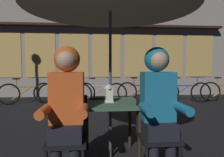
% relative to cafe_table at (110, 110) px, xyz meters
% --- Properties ---
extents(cafe_table, '(0.72, 0.72, 0.74)m').
position_rel_cafe_table_xyz_m(cafe_table, '(0.00, 0.00, 0.00)').
color(cafe_table, '#42664C').
rests_on(cafe_table, ground_plane).
extents(lantern, '(0.11, 0.11, 0.23)m').
position_rel_cafe_table_xyz_m(lantern, '(-0.02, -0.02, 0.22)').
color(lantern, white).
rests_on(lantern, cafe_table).
extents(chair_left, '(0.40, 0.40, 0.87)m').
position_rel_cafe_table_xyz_m(chair_left, '(-0.48, -0.37, -0.15)').
color(chair_left, black).
rests_on(chair_left, ground_plane).
extents(chair_right, '(0.40, 0.40, 0.87)m').
position_rel_cafe_table_xyz_m(chair_right, '(0.48, -0.37, -0.15)').
color(chair_right, black).
rests_on(chair_right, ground_plane).
extents(person_left_hooded, '(0.45, 0.56, 1.40)m').
position_rel_cafe_table_xyz_m(person_left_hooded, '(-0.48, -0.43, 0.21)').
color(person_left_hooded, black).
rests_on(person_left_hooded, ground_plane).
extents(person_right_hooded, '(0.45, 0.56, 1.40)m').
position_rel_cafe_table_xyz_m(person_right_hooded, '(0.48, -0.43, 0.21)').
color(person_right_hooded, black).
rests_on(person_right_hooded, ground_plane).
extents(shopfront_building, '(10.00, 0.93, 6.20)m').
position_rel_cafe_table_xyz_m(shopfront_building, '(0.28, 5.39, 2.45)').
color(shopfront_building, '#9E9389').
rests_on(shopfront_building, ground_plane).
extents(bicycle_nearest, '(1.66, 0.39, 0.84)m').
position_rel_cafe_table_xyz_m(bicycle_nearest, '(-2.32, 3.73, -0.29)').
color(bicycle_nearest, black).
rests_on(bicycle_nearest, ground_plane).
extents(bicycle_second, '(1.68, 0.18, 0.84)m').
position_rel_cafe_table_xyz_m(bicycle_second, '(-1.12, 3.57, -0.29)').
color(bicycle_second, black).
rests_on(bicycle_second, ground_plane).
extents(bicycle_third, '(1.65, 0.43, 0.84)m').
position_rel_cafe_table_xyz_m(bicycle_third, '(-0.01, 3.67, -0.29)').
color(bicycle_third, black).
rests_on(bicycle_third, ground_plane).
extents(bicycle_fourth, '(1.68, 0.08, 0.84)m').
position_rel_cafe_table_xyz_m(bicycle_fourth, '(1.37, 3.79, -0.29)').
color(bicycle_fourth, black).
rests_on(bicycle_fourth, ground_plane).
extents(bicycle_fifth, '(1.67, 0.30, 0.84)m').
position_rel_cafe_table_xyz_m(bicycle_fifth, '(2.74, 3.60, -0.29)').
color(bicycle_fifth, black).
rests_on(bicycle_fifth, ground_plane).
extents(book, '(0.21, 0.15, 0.02)m').
position_rel_cafe_table_xyz_m(book, '(-0.17, 0.22, 0.11)').
color(book, black).
rests_on(book, cafe_table).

